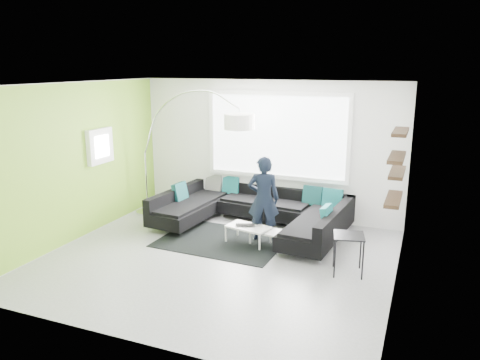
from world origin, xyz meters
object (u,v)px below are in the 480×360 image
at_px(arc_lamp, 145,153).
at_px(person, 263,199).
at_px(sectional_sofa, 251,213).
at_px(side_table, 348,254).
at_px(coffee_table, 258,235).
at_px(laptop, 245,226).

distance_m(arc_lamp, person, 2.89).
bearing_deg(person, sectional_sofa, -63.01).
relative_size(arc_lamp, person, 1.71).
relative_size(sectional_sofa, person, 2.37).
distance_m(sectional_sofa, side_table, 2.40).
relative_size(sectional_sofa, side_table, 5.93).
height_order(sectional_sofa, person, person).
bearing_deg(arc_lamp, side_table, -12.14).
bearing_deg(coffee_table, arc_lamp, 176.43).
relative_size(arc_lamp, side_table, 4.28).
distance_m(coffee_table, arc_lamp, 3.11).
bearing_deg(laptop, coffee_table, -0.11).
bearing_deg(sectional_sofa, coffee_table, -53.83).
bearing_deg(coffee_table, sectional_sofa, 132.82).
height_order(side_table, person, person).
xyz_separation_m(sectional_sofa, person, (0.39, -0.39, 0.44)).
height_order(coffee_table, person, person).
distance_m(side_table, laptop, 1.96).
xyz_separation_m(sectional_sofa, side_table, (2.04, -1.25, -0.02)).
bearing_deg(person, arc_lamp, -28.03).
relative_size(sectional_sofa, arc_lamp, 1.39).
bearing_deg(laptop, side_table, -34.11).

